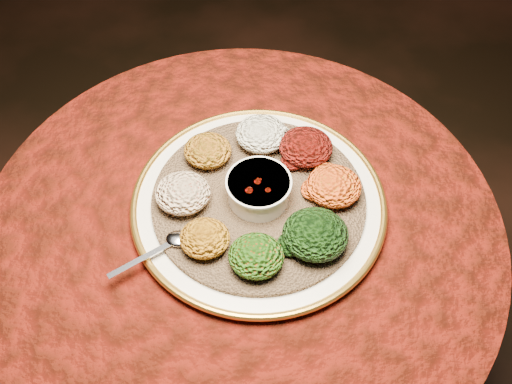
{
  "coord_description": "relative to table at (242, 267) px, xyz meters",
  "views": [
    {
      "loc": [
        0.07,
        -0.58,
        1.6
      ],
      "look_at": [
        0.03,
        0.04,
        0.76
      ],
      "focal_mm": 40.0,
      "sensor_mm": 36.0,
      "label": 1
    }
  ],
  "objects": [
    {
      "name": "table",
      "position": [
        0.0,
        0.0,
        0.0
      ],
      "size": [
        0.96,
        0.96,
        0.73
      ],
      "color": "black",
      "rests_on": "ground"
    },
    {
      "name": "platter",
      "position": [
        0.03,
        0.03,
        0.19
      ],
      "size": [
        0.47,
        0.47,
        0.02
      ],
      "rotation": [
        0.0,
        0.0,
        0.03
      ],
      "color": "silver",
      "rests_on": "table"
    },
    {
      "name": "injera",
      "position": [
        0.03,
        0.03,
        0.2
      ],
      "size": [
        0.51,
        0.51,
        0.01
      ],
      "primitive_type": "cylinder",
      "rotation": [
        0.0,
        0.0,
        0.41
      ],
      "color": "brown",
      "rests_on": "platter"
    },
    {
      "name": "stew_bowl",
      "position": [
        0.03,
        0.03,
        0.24
      ],
      "size": [
        0.12,
        0.12,
        0.05
      ],
      "color": "silver",
      "rests_on": "injera"
    },
    {
      "name": "spoon",
      "position": [
        -0.11,
        -0.08,
        0.21
      ],
      "size": [
        0.13,
        0.1,
        0.01
      ],
      "rotation": [
        0.0,
        0.0,
        -2.49
      ],
      "color": "silver",
      "rests_on": "injera"
    },
    {
      "name": "portion_ayib",
      "position": [
        0.03,
        0.16,
        0.23
      ],
      "size": [
        0.1,
        0.1,
        0.05
      ],
      "primitive_type": "ellipsoid",
      "color": "silver",
      "rests_on": "injera"
    },
    {
      "name": "portion_kitfo",
      "position": [
        0.11,
        0.14,
        0.23
      ],
      "size": [
        0.1,
        0.1,
        0.05
      ],
      "primitive_type": "ellipsoid",
      "color": "black",
      "rests_on": "injera"
    },
    {
      "name": "portion_tikil",
      "position": [
        0.17,
        0.05,
        0.23
      ],
      "size": [
        0.1,
        0.09,
        0.05
      ],
      "primitive_type": "ellipsoid",
      "color": "#A67B0D",
      "rests_on": "injera"
    },
    {
      "name": "portion_gomen",
      "position": [
        0.13,
        -0.06,
        0.23
      ],
      "size": [
        0.11,
        0.11,
        0.05
      ],
      "primitive_type": "ellipsoid",
      "color": "black",
      "rests_on": "injera"
    },
    {
      "name": "portion_mixveg",
      "position": [
        0.04,
        -0.11,
        0.23
      ],
      "size": [
        0.09,
        0.09,
        0.04
      ],
      "primitive_type": "ellipsoid",
      "color": "#A3270A",
      "rests_on": "injera"
    },
    {
      "name": "portion_kik",
      "position": [
        -0.05,
        -0.08,
        0.23
      ],
      "size": [
        0.09,
        0.08,
        0.04
      ],
      "primitive_type": "ellipsoid",
      "color": "#AD6B0F",
      "rests_on": "injera"
    },
    {
      "name": "portion_timatim",
      "position": [
        -0.1,
        0.01,
        0.23
      ],
      "size": [
        0.1,
        0.09,
        0.05
      ],
      "primitive_type": "ellipsoid",
      "color": "maroon",
      "rests_on": "injera"
    },
    {
      "name": "portion_shiro",
      "position": [
        -0.07,
        0.12,
        0.23
      ],
      "size": [
        0.09,
        0.09,
        0.04
      ],
      "primitive_type": "ellipsoid",
      "color": "#A55B13",
      "rests_on": "injera"
    }
  ]
}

